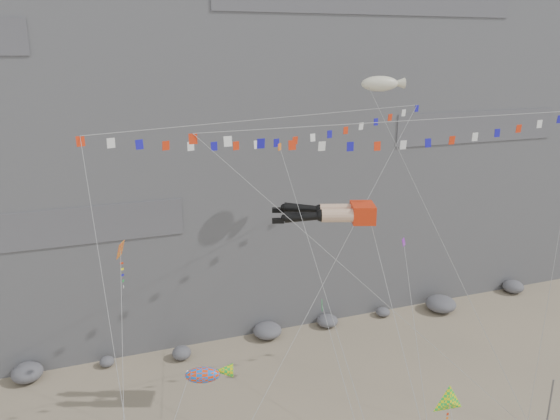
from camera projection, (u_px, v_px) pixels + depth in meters
name	position (u px, v px, depth m)	size (l,w,h in m)	color
cliff	(219.00, 52.00, 56.23)	(80.00, 28.00, 50.00)	slate
talus_boulders	(267.00, 331.00, 49.55)	(60.00, 3.00, 1.20)	slate
anchor_pole_right	(549.00, 407.00, 36.57)	(0.12, 0.12, 4.19)	slate
legs_kite	(335.00, 213.00, 35.27)	(6.81, 16.41, 20.29)	red
flag_banner_upper	(286.00, 118.00, 36.88)	(26.46, 19.05, 28.07)	red
flag_banner_lower	(418.00, 121.00, 33.53)	(28.24, 5.68, 23.31)	red
harlequin_kite	(120.00, 251.00, 29.94)	(2.44, 9.67, 17.00)	red
fish_windsock	(202.00, 375.00, 30.60)	(7.15, 5.66, 10.36)	#E93A0B
delta_kite	(449.00, 403.00, 30.38)	(2.12, 5.02, 8.04)	#F7F10C
blimp_windsock	(380.00, 85.00, 41.76)	(6.58, 16.34, 27.65)	beige
small_kite_a	(283.00, 157.00, 35.28)	(2.47, 14.39, 23.56)	orange
small_kite_b	(404.00, 245.00, 39.17)	(4.50, 11.64, 16.52)	purple
small_kite_c	(323.00, 309.00, 31.68)	(1.31, 8.65, 13.46)	green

